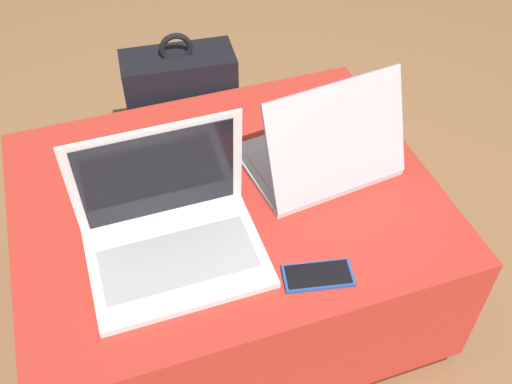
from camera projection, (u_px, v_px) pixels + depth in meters
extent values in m
plane|color=olive|center=(231.00, 295.00, 1.67)|extent=(14.00, 14.00, 0.00)
cube|color=maroon|center=(230.00, 289.00, 1.65)|extent=(0.93, 0.74, 0.05)
cube|color=#B22D23|center=(228.00, 242.00, 1.51)|extent=(0.97, 0.77, 0.35)
cube|color=silver|center=(178.00, 259.00, 1.24)|extent=(0.36, 0.26, 0.02)
cube|color=#9E9EA3|center=(178.00, 259.00, 1.23)|extent=(0.32, 0.14, 0.00)
cube|color=silver|center=(158.00, 174.00, 1.22)|extent=(0.36, 0.03, 0.26)
cube|color=black|center=(158.00, 176.00, 1.22)|extent=(0.32, 0.03, 0.23)
cube|color=#B7B7BC|center=(315.00, 160.00, 1.45)|extent=(0.36, 0.29, 0.02)
cube|color=#B2B2B7|center=(314.00, 155.00, 1.45)|extent=(0.31, 0.18, 0.00)
cube|color=#B7B7BC|center=(338.00, 139.00, 1.31)|extent=(0.35, 0.13, 0.24)
cube|color=#B23D93|center=(337.00, 139.00, 1.31)|extent=(0.31, 0.11, 0.22)
cube|color=#1E4C9E|center=(318.00, 276.00, 1.21)|extent=(0.15, 0.09, 0.01)
cube|color=black|center=(318.00, 274.00, 1.21)|extent=(0.14, 0.08, 0.00)
cube|color=black|center=(184.00, 124.00, 1.82)|extent=(0.33, 0.17, 0.48)
cube|color=black|center=(183.00, 130.00, 1.95)|extent=(0.26, 0.07, 0.22)
torus|color=black|center=(176.00, 48.00, 1.63)|extent=(0.09, 0.02, 0.09)
cylinder|color=#285693|center=(201.00, 159.00, 1.40)|extent=(0.09, 0.09, 0.10)
torus|color=#285693|center=(222.00, 155.00, 1.41)|extent=(0.07, 0.02, 0.07)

